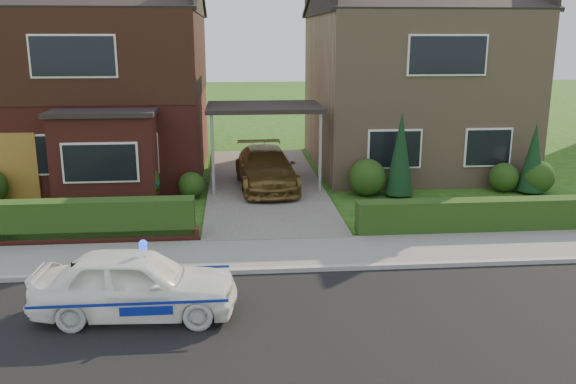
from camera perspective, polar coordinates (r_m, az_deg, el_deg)
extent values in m
plane|color=#184913|center=(10.61, 1.09, -13.69)|extent=(120.00, 120.00, 0.00)
cube|color=black|center=(10.61, 1.09, -13.69)|extent=(60.00, 6.00, 0.02)
cube|color=#9E9993|center=(13.34, -0.34, -7.31)|extent=(60.00, 0.16, 0.12)
cube|color=slate|center=(14.32, -0.70, -5.80)|extent=(60.00, 2.00, 0.10)
cube|color=#666059|center=(20.92, -2.18, 0.75)|extent=(3.80, 12.00, 0.12)
cube|color=maroon|center=(23.87, -16.86, 8.76)|extent=(7.20, 8.00, 5.80)
cube|color=white|center=(20.61, -23.05, 3.20)|extent=(1.80, 0.08, 1.30)
cube|color=white|center=(19.87, -14.31, 3.53)|extent=(1.60, 0.08, 1.30)
cube|color=white|center=(19.87, -19.47, 11.89)|extent=(2.60, 0.08, 1.30)
cube|color=black|center=(23.79, -17.12, 12.23)|extent=(7.26, 8.06, 2.90)
cube|color=maroon|center=(19.35, -16.72, 2.93)|extent=(3.00, 1.40, 2.70)
cube|color=black|center=(19.13, -17.02, 7.10)|extent=(3.20, 1.60, 0.14)
cube|color=#997B5E|center=(24.37, 11.29, 9.20)|extent=(7.20, 8.00, 5.80)
cube|color=white|center=(20.30, 9.94, 3.99)|extent=(1.80, 0.08, 1.30)
cube|color=white|center=(21.34, 18.20, 3.98)|extent=(1.60, 0.08, 1.30)
cube|color=white|center=(20.47, 14.70, 12.28)|extent=(2.60, 0.08, 1.30)
cube|color=black|center=(20.46, -2.25, 7.95)|extent=(3.80, 3.00, 0.14)
cylinder|color=gray|center=(19.26, -7.06, 3.38)|extent=(0.10, 0.10, 2.70)
cylinder|color=gray|center=(19.44, 3.02, 3.58)|extent=(0.10, 0.10, 2.70)
cube|color=olive|center=(20.94, -25.22, 2.16)|extent=(2.20, 0.10, 2.10)
cube|color=maroon|center=(16.09, -22.17, -4.11)|extent=(7.70, 0.25, 0.36)
cube|color=#1B3912|center=(16.28, -21.96, -4.54)|extent=(7.50, 0.55, 0.90)
cube|color=#1B3912|center=(16.92, 18.97, -3.57)|extent=(7.50, 0.55, 0.80)
sphere|color=#1B3912|center=(19.33, -13.85, 1.02)|extent=(1.32, 1.32, 1.32)
sphere|color=#1B3912|center=(19.49, -9.03, 0.65)|extent=(0.84, 0.84, 0.84)
sphere|color=#1B3912|center=(19.67, 7.41, 1.37)|extent=(1.20, 1.20, 1.20)
sphere|color=#1B3912|center=(21.26, 19.54, 1.30)|extent=(0.96, 0.96, 0.96)
sphere|color=#1B3912|center=(21.42, 22.31, 1.31)|extent=(1.08, 1.08, 1.08)
cone|color=black|center=(19.58, 10.46, 3.28)|extent=(0.90, 0.90, 2.60)
cone|color=black|center=(21.22, 21.98, 2.77)|extent=(0.90, 0.90, 2.20)
imported|color=white|center=(11.52, -14.06, -8.34)|extent=(1.69, 3.75, 1.25)
sphere|color=#193FF2|center=(11.24, -13.35, -5.02)|extent=(0.17, 0.17, 0.17)
cube|color=navy|center=(10.87, -14.63, -10.09)|extent=(3.38, 0.02, 0.05)
cube|color=navy|center=(12.22, -13.53, -7.22)|extent=(3.38, 0.02, 0.05)
ellipsoid|color=black|center=(11.54, -19.30, -7.31)|extent=(0.22, 0.17, 0.21)
sphere|color=white|center=(11.49, -19.29, -7.46)|extent=(0.11, 0.11, 0.11)
sphere|color=black|center=(11.47, -19.28, -6.69)|extent=(0.13, 0.13, 0.13)
cone|color=black|center=(11.47, -19.51, -6.37)|extent=(0.04, 0.04, 0.05)
cone|color=black|center=(11.44, -19.08, -6.37)|extent=(0.04, 0.04, 0.05)
imported|color=brown|center=(20.09, -2.09, 2.24)|extent=(2.10, 4.55, 1.29)
imported|color=gray|center=(19.03, -12.44, 0.02)|extent=(0.44, 0.34, 0.76)
imported|color=gray|center=(19.22, -15.89, -0.11)|extent=(0.51, 0.49, 0.72)
imported|color=gray|center=(16.06, -10.18, -2.66)|extent=(0.47, 0.47, 0.69)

